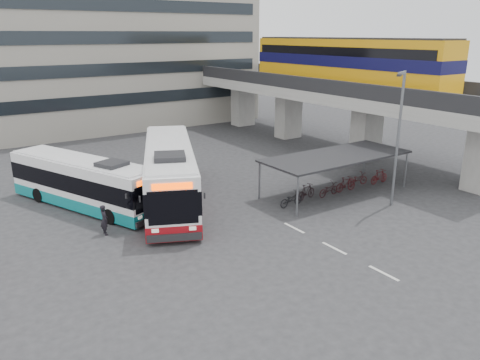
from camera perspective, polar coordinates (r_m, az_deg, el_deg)
ground at (r=24.01m, az=2.04°, el=-7.20°), size 120.00×120.00×0.00m
viaduct at (r=41.92m, az=11.90°, el=11.93°), size 8.00×32.00×9.68m
bike_shelter at (r=30.90m, az=11.53°, el=1.00°), size 10.00×4.00×2.54m
office_block at (r=56.88m, az=-15.55°, el=19.38°), size 30.00×15.00×25.00m
road_markings at (r=23.47m, az=11.42°, el=-8.15°), size 0.15×7.60×0.01m
bus_main at (r=28.96m, az=-8.55°, el=0.75°), size 7.94×12.98×3.84m
bus_teal at (r=29.41m, az=-18.58°, el=-0.34°), size 6.28×10.84×3.18m
pedestrian at (r=25.21m, az=-16.22°, el=-4.68°), size 0.40×0.60×1.63m
lamp_post at (r=28.73m, az=18.73°, el=5.62°), size 1.34×0.68×8.02m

